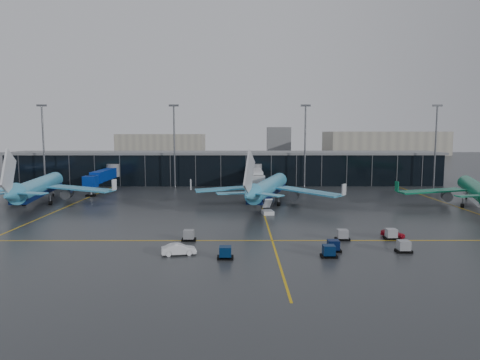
{
  "coord_description": "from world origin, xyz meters",
  "views": [
    {
      "loc": [
        4.75,
        -81.0,
        16.9
      ],
      "look_at": [
        5.0,
        18.0,
        6.0
      ],
      "focal_mm": 32.0,
      "sensor_mm": 36.0,
      "label": 1
    }
  ],
  "objects_px": {
    "airliner_arkefly": "(38,176)",
    "baggage_carts": "(317,243)",
    "service_van_red": "(393,233)",
    "airliner_klm_near": "(268,177)",
    "airliner_aer_lingus": "(476,180)",
    "mobile_airstair": "(268,211)",
    "service_van_white": "(179,249)"
  },
  "relations": [
    {
      "from": "airliner_arkefly",
      "to": "baggage_carts",
      "type": "xyz_separation_m",
      "value": [
        59.26,
        -39.73,
        -5.85
      ]
    },
    {
      "from": "baggage_carts",
      "to": "service_van_red",
      "type": "relative_size",
      "value": 9.05
    },
    {
      "from": "airliner_arkefly",
      "to": "airliner_klm_near",
      "type": "height_order",
      "value": "airliner_arkefly"
    },
    {
      "from": "airliner_klm_near",
      "to": "baggage_carts",
      "type": "relative_size",
      "value": 1.22
    },
    {
      "from": "airliner_arkefly",
      "to": "service_van_red",
      "type": "xyz_separation_m",
      "value": [
        72.91,
        -33.13,
        -5.96
      ]
    },
    {
      "from": "airliner_klm_near",
      "to": "service_van_red",
      "type": "bearing_deg",
      "value": -45.7
    },
    {
      "from": "baggage_carts",
      "to": "service_van_red",
      "type": "distance_m",
      "value": 15.17
    },
    {
      "from": "airliner_aer_lingus",
      "to": "service_van_red",
      "type": "distance_m",
      "value": 41.26
    },
    {
      "from": "mobile_airstair",
      "to": "airliner_arkefly",
      "type": "bearing_deg",
      "value": 157.3
    },
    {
      "from": "airliner_aer_lingus",
      "to": "baggage_carts",
      "type": "relative_size",
      "value": 1.17
    },
    {
      "from": "airliner_arkefly",
      "to": "service_van_red",
      "type": "relative_size",
      "value": 11.29
    },
    {
      "from": "airliner_aer_lingus",
      "to": "airliner_klm_near",
      "type": "bearing_deg",
      "value": -164.86
    },
    {
      "from": "baggage_carts",
      "to": "mobile_airstair",
      "type": "height_order",
      "value": "mobile_airstair"
    },
    {
      "from": "airliner_aer_lingus",
      "to": "service_van_red",
      "type": "relative_size",
      "value": 10.62
    },
    {
      "from": "airliner_arkefly",
      "to": "airliner_aer_lingus",
      "type": "height_order",
      "value": "airliner_arkefly"
    },
    {
      "from": "mobile_airstair",
      "to": "airliner_aer_lingus",
      "type": "bearing_deg",
      "value": 1.43
    },
    {
      "from": "baggage_carts",
      "to": "service_van_red",
      "type": "xyz_separation_m",
      "value": [
        13.65,
        6.61,
        -0.11
      ]
    },
    {
      "from": "airliner_klm_near",
      "to": "airliner_aer_lingus",
      "type": "height_order",
      "value": "airliner_klm_near"
    },
    {
      "from": "mobile_airstair",
      "to": "service_van_red",
      "type": "relative_size",
      "value": 0.92
    },
    {
      "from": "airliner_arkefly",
      "to": "service_van_red",
      "type": "height_order",
      "value": "airliner_arkefly"
    },
    {
      "from": "airliner_klm_near",
      "to": "service_van_white",
      "type": "bearing_deg",
      "value": -94.51
    },
    {
      "from": "baggage_carts",
      "to": "service_van_white",
      "type": "relative_size",
      "value": 7.16
    },
    {
      "from": "airliner_klm_near",
      "to": "service_van_white",
      "type": "relative_size",
      "value": 8.73
    },
    {
      "from": "airliner_aer_lingus",
      "to": "baggage_carts",
      "type": "distance_m",
      "value": 55.73
    },
    {
      "from": "baggage_carts",
      "to": "service_van_white",
      "type": "bearing_deg",
      "value": -170.08
    },
    {
      "from": "airliner_aer_lingus",
      "to": "airliner_arkefly",
      "type": "bearing_deg",
      "value": -162.57
    },
    {
      "from": "airliner_arkefly",
      "to": "mobile_airstair",
      "type": "height_order",
      "value": "airliner_arkefly"
    },
    {
      "from": "baggage_carts",
      "to": "service_van_white",
      "type": "height_order",
      "value": "baggage_carts"
    },
    {
      "from": "airliner_klm_near",
      "to": "airliner_aer_lingus",
      "type": "distance_m",
      "value": 47.36
    },
    {
      "from": "airliner_klm_near",
      "to": "baggage_carts",
      "type": "distance_m",
      "value": 39.92
    },
    {
      "from": "service_van_white",
      "to": "airliner_aer_lingus",
      "type": "bearing_deg",
      "value": -69.82
    },
    {
      "from": "airliner_aer_lingus",
      "to": "service_van_red",
      "type": "bearing_deg",
      "value": -115.47
    }
  ]
}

